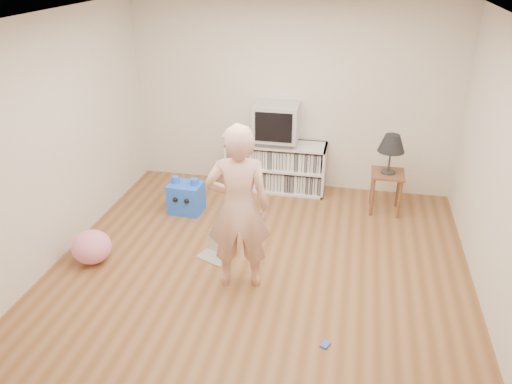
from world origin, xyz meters
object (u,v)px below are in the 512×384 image
object	(u,v)px
side_table	(387,182)
person	(238,208)
media_unit	(276,166)
crt_tv	(277,121)
plush_pink	(92,247)
dvd_deck	(276,141)
plush_blue	(186,197)
table_lamp	(392,144)
laptop	(217,250)

from	to	relation	value
side_table	person	world-z (taller)	person
media_unit	person	bearing A→B (deg)	-89.73
crt_tv	side_table	xyz separation A→B (m)	(1.52, -0.37, -0.60)
person	plush_pink	bearing A→B (deg)	-13.42
dvd_deck	plush_pink	distance (m)	2.87
crt_tv	plush_blue	size ratio (longest dim) A/B	1.23
table_lamp	media_unit	bearing A→B (deg)	165.80
crt_tv	table_lamp	xyz separation A→B (m)	(1.52, -0.37, -0.08)
media_unit	table_lamp	world-z (taller)	table_lamp
plush_blue	plush_pink	xyz separation A→B (m)	(-0.64, -1.33, -0.02)
dvd_deck	plush_pink	world-z (taller)	dvd_deck
dvd_deck	plush_blue	xyz separation A→B (m)	(-1.04, -0.93, -0.53)
dvd_deck	laptop	size ratio (longest dim) A/B	1.03
media_unit	plush_blue	world-z (taller)	media_unit
laptop	plush_pink	bearing A→B (deg)	-140.95
person	plush_pink	size ratio (longest dim) A/B	4.01
media_unit	laptop	size ratio (longest dim) A/B	3.21
media_unit	side_table	world-z (taller)	media_unit
side_table	plush_pink	xyz separation A→B (m)	(-3.20, -1.89, -0.23)
laptop	plush_pink	size ratio (longest dim) A/B	1.00
table_lamp	plush_pink	distance (m)	3.79
table_lamp	person	bearing A→B (deg)	-128.17
crt_tv	side_table	size ratio (longest dim) A/B	1.09
person	laptop	world-z (taller)	person
crt_tv	plush_blue	world-z (taller)	crt_tv
dvd_deck	side_table	xyz separation A→B (m)	(1.52, -0.37, -0.32)
side_table	plush_pink	size ratio (longest dim) A/B	1.27
crt_tv	plush_pink	distance (m)	2.93
dvd_deck	side_table	size ratio (longest dim) A/B	0.82
dvd_deck	table_lamp	xyz separation A→B (m)	(1.52, -0.37, 0.21)
crt_tv	laptop	bearing A→B (deg)	-100.75
crt_tv	plush_blue	distance (m)	1.61
side_table	plush_pink	distance (m)	3.73
dvd_deck	plush_blue	size ratio (longest dim) A/B	0.92
crt_tv	plush_pink	xyz separation A→B (m)	(-1.68, -2.25, -0.84)
media_unit	plush_blue	size ratio (longest dim) A/B	2.86
side_table	table_lamp	xyz separation A→B (m)	(-0.00, 0.00, 0.53)
media_unit	plush_blue	distance (m)	1.41
person	plush_blue	bearing A→B (deg)	-64.70
media_unit	plush_pink	distance (m)	2.83
media_unit	side_table	size ratio (longest dim) A/B	2.55
dvd_deck	side_table	bearing A→B (deg)	-13.65
side_table	plush_pink	bearing A→B (deg)	-149.48
person	media_unit	bearing A→B (deg)	-101.90
side_table	plush_blue	xyz separation A→B (m)	(-2.56, -0.56, -0.21)
person	plush_pink	world-z (taller)	person
dvd_deck	side_table	distance (m)	1.60
person	plush_blue	world-z (taller)	person
table_lamp	laptop	distance (m)	2.55
person	plush_blue	distance (m)	1.85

